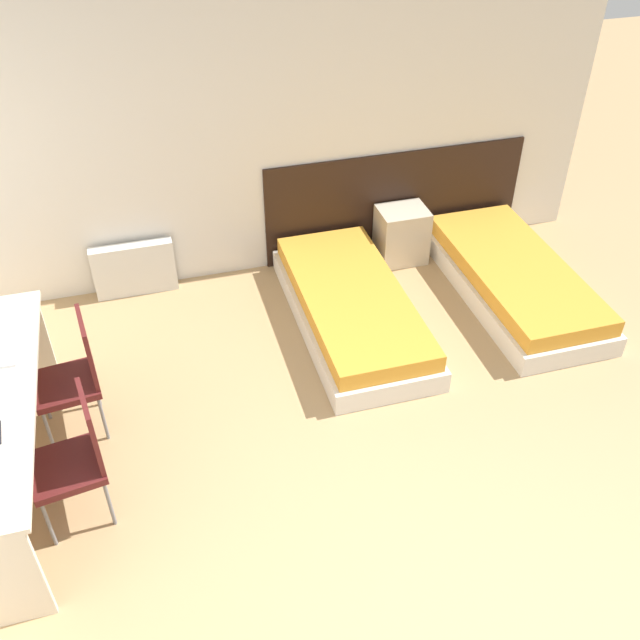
% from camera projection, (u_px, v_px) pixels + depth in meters
% --- Properties ---
extents(ground_plane, '(20.00, 20.00, 0.00)m').
position_uv_depth(ground_plane, '(414.00, 598.00, 4.12)').
color(ground_plane, tan).
extents(wall_back, '(6.12, 0.05, 2.70)m').
position_uv_depth(wall_back, '(267.00, 130.00, 6.03)').
color(wall_back, silver).
rests_on(wall_back, ground_plane).
extents(headboard_panel, '(2.54, 0.03, 1.01)m').
position_uv_depth(headboard_panel, '(395.00, 202.00, 6.79)').
color(headboard_panel, black).
rests_on(headboard_panel, ground_plane).
extents(bed_near_window, '(0.91, 2.05, 0.34)m').
position_uv_depth(bed_near_window, '(352.00, 308.00, 6.04)').
color(bed_near_window, silver).
rests_on(bed_near_window, ground_plane).
extents(bed_near_door, '(0.91, 2.05, 0.34)m').
position_uv_depth(bed_near_door, '(514.00, 280.00, 6.37)').
color(bed_near_door, silver).
rests_on(bed_near_door, ground_plane).
extents(nightstand, '(0.45, 0.37, 0.54)m').
position_uv_depth(nightstand, '(401.00, 235.00, 6.77)').
color(nightstand, beige).
rests_on(nightstand, ground_plane).
extents(radiator, '(0.72, 0.12, 0.50)m').
position_uv_depth(radiator, '(134.00, 269.00, 6.35)').
color(radiator, silver).
rests_on(radiator, ground_plane).
extents(chair_near_laptop, '(0.47, 0.47, 0.94)m').
position_uv_depth(chair_near_laptop, '(74.00, 373.00, 4.88)').
color(chair_near_laptop, '#511919').
rests_on(chair_near_laptop, ground_plane).
extents(chair_near_notebook, '(0.48, 0.48, 0.94)m').
position_uv_depth(chair_near_notebook, '(76.00, 455.00, 4.30)').
color(chair_near_notebook, '#511919').
rests_on(chair_near_notebook, ground_plane).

